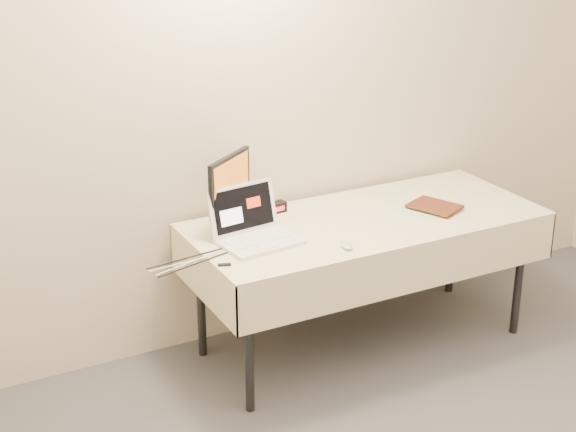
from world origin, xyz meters
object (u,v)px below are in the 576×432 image
table (366,229)px  laptop (253,228)px  book (427,191)px  monitor (230,186)px

table → laptop: laptop is taller
laptop → table: bearing=-8.4°
book → laptop: bearing=149.5°
laptop → monitor: (-0.03, 0.19, 0.16)m
monitor → book: size_ratio=1.49×
table → monitor: 0.76m
laptop → book: 0.96m
book → table: bearing=138.8°
laptop → book: size_ratio=1.58×
table → laptop: (-0.64, 0.02, 0.12)m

